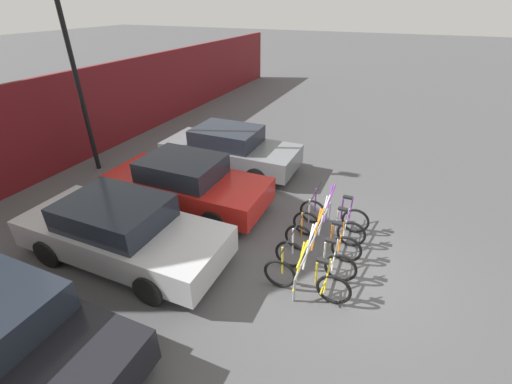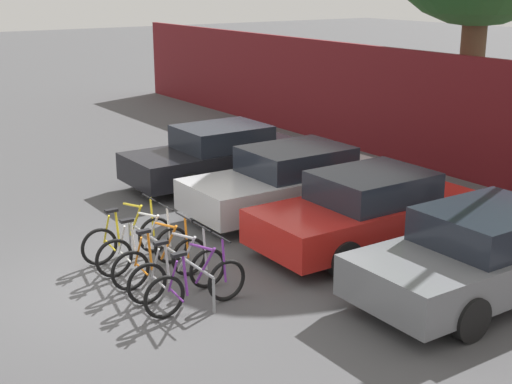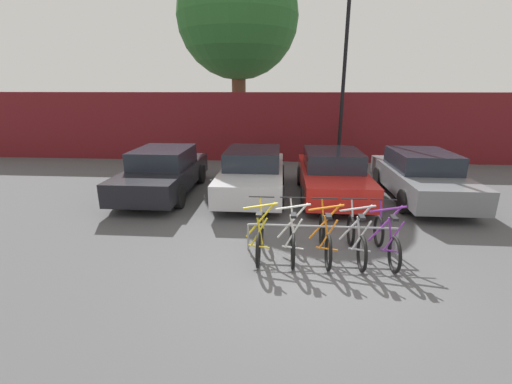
{
  "view_description": "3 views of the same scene",
  "coord_description": "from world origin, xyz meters",
  "px_view_note": "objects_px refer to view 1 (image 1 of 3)",
  "views": [
    {
      "loc": [
        -5.8,
        -0.5,
        4.98
      ],
      "look_at": [
        0.29,
        2.12,
        1.23
      ],
      "focal_mm": 24.0,
      "sensor_mm": 36.0,
      "label": 1
    },
    {
      "loc": [
        9.86,
        -4.14,
        4.69
      ],
      "look_at": [
        0.32,
        2.31,
        1.25
      ],
      "focal_mm": 50.0,
      "sensor_mm": 36.0,
      "label": 2
    },
    {
      "loc": [
        -0.65,
        -5.63,
        3.17
      ],
      "look_at": [
        -1.25,
        2.28,
        0.74
      ],
      "focal_mm": 24.0,
      "sensor_mm": 36.0,
      "label": 3
    }
  ],
  "objects_px": {
    "car_grey": "(230,149)",
    "bicycle_yellow": "(306,280)",
    "car_red": "(187,183)",
    "car_silver": "(122,231)",
    "lamp_post": "(67,41)",
    "bike_rack": "(315,238)",
    "bicycle_orange": "(322,241)",
    "bicycle_silver": "(328,227)",
    "bicycle_purple": "(334,215)",
    "bicycle_white": "(315,259)"
  },
  "relations": [
    {
      "from": "car_grey",
      "to": "bicycle_yellow",
      "type": "bearing_deg",
      "value": -138.99
    },
    {
      "from": "car_red",
      "to": "car_grey",
      "type": "height_order",
      "value": "same"
    },
    {
      "from": "car_silver",
      "to": "bicycle_yellow",
      "type": "bearing_deg",
      "value": -83.15
    },
    {
      "from": "lamp_post",
      "to": "bicycle_yellow",
      "type": "bearing_deg",
      "value": -108.82
    },
    {
      "from": "car_red",
      "to": "lamp_post",
      "type": "xyz_separation_m",
      "value": [
        0.82,
        4.11,
        3.24
      ]
    },
    {
      "from": "car_silver",
      "to": "bike_rack",
      "type": "bearing_deg",
      "value": -65.98
    },
    {
      "from": "car_red",
      "to": "lamp_post",
      "type": "bearing_deg",
      "value": 78.7
    },
    {
      "from": "car_grey",
      "to": "bicycle_orange",
      "type": "bearing_deg",
      "value": -129.53
    },
    {
      "from": "bicycle_orange",
      "to": "car_silver",
      "type": "height_order",
      "value": "car_silver"
    },
    {
      "from": "bike_rack",
      "to": "bicycle_yellow",
      "type": "relative_size",
      "value": 1.73
    },
    {
      "from": "bicycle_yellow",
      "to": "lamp_post",
      "type": "bearing_deg",
      "value": 69.29
    },
    {
      "from": "bicycle_yellow",
      "to": "car_silver",
      "type": "bearing_deg",
      "value": 94.95
    },
    {
      "from": "car_red",
      "to": "lamp_post",
      "type": "relative_size",
      "value": 0.61
    },
    {
      "from": "bicycle_orange",
      "to": "lamp_post",
      "type": "height_order",
      "value": "lamp_post"
    },
    {
      "from": "bike_rack",
      "to": "bicycle_silver",
      "type": "height_order",
      "value": "bicycle_silver"
    },
    {
      "from": "bicycle_yellow",
      "to": "car_red",
      "type": "relative_size",
      "value": 0.39
    },
    {
      "from": "car_grey",
      "to": "bicycle_purple",
      "type": "bearing_deg",
      "value": -117.78
    },
    {
      "from": "bicycle_white",
      "to": "bicycle_purple",
      "type": "bearing_deg",
      "value": -1.27
    },
    {
      "from": "lamp_post",
      "to": "bike_rack",
      "type": "bearing_deg",
      "value": -100.9
    },
    {
      "from": "bicycle_white",
      "to": "lamp_post",
      "type": "distance_m",
      "value": 8.98
    },
    {
      "from": "car_grey",
      "to": "lamp_post",
      "type": "relative_size",
      "value": 0.62
    },
    {
      "from": "bicycle_yellow",
      "to": "car_silver",
      "type": "distance_m",
      "value": 3.97
    },
    {
      "from": "bike_rack",
      "to": "lamp_post",
      "type": "bearing_deg",
      "value": 79.1
    },
    {
      "from": "bike_rack",
      "to": "bicycle_purple",
      "type": "height_order",
      "value": "bicycle_purple"
    },
    {
      "from": "bicycle_orange",
      "to": "bicycle_purple",
      "type": "relative_size",
      "value": 1.0
    },
    {
      "from": "bicycle_yellow",
      "to": "bicycle_silver",
      "type": "xyz_separation_m",
      "value": [
        1.86,
        0.0,
        0.0
      ]
    },
    {
      "from": "bicycle_silver",
      "to": "bicycle_yellow",
      "type": "bearing_deg",
      "value": -176.34
    },
    {
      "from": "bicycle_white",
      "to": "bicycle_purple",
      "type": "distance_m",
      "value": 1.79
    },
    {
      "from": "bicycle_yellow",
      "to": "bicycle_orange",
      "type": "relative_size",
      "value": 1.0
    },
    {
      "from": "bike_rack",
      "to": "bicycle_silver",
      "type": "xyz_separation_m",
      "value": [
        0.64,
        -0.15,
        -0.1
      ]
    },
    {
      "from": "bicycle_orange",
      "to": "car_grey",
      "type": "height_order",
      "value": "car_grey"
    },
    {
      "from": "bicycle_orange",
      "to": "car_grey",
      "type": "xyz_separation_m",
      "value": [
        3.21,
        3.89,
        0.31
      ]
    },
    {
      "from": "bicycle_yellow",
      "to": "lamp_post",
      "type": "xyz_separation_m",
      "value": [
        2.72,
        7.97,
        3.56
      ]
    },
    {
      "from": "bicycle_purple",
      "to": "bicycle_white",
      "type": "bearing_deg",
      "value": -178.41
    },
    {
      "from": "bicycle_silver",
      "to": "lamp_post",
      "type": "height_order",
      "value": "lamp_post"
    },
    {
      "from": "car_red",
      "to": "bicycle_white",
      "type": "bearing_deg",
      "value": -108.14
    },
    {
      "from": "bicycle_silver",
      "to": "bicycle_purple",
      "type": "height_order",
      "value": "same"
    },
    {
      "from": "bicycle_orange",
      "to": "car_grey",
      "type": "relative_size",
      "value": 0.39
    },
    {
      "from": "bike_rack",
      "to": "car_silver",
      "type": "distance_m",
      "value": 4.14
    },
    {
      "from": "bike_rack",
      "to": "car_grey",
      "type": "bearing_deg",
      "value": 48.92
    },
    {
      "from": "bike_rack",
      "to": "car_silver",
      "type": "height_order",
      "value": "car_silver"
    },
    {
      "from": "bicycle_yellow",
      "to": "car_silver",
      "type": "xyz_separation_m",
      "value": [
        -0.47,
        3.92,
        0.31
      ]
    },
    {
      "from": "bicycle_orange",
      "to": "car_silver",
      "type": "xyz_separation_m",
      "value": [
        -1.73,
        3.92,
        0.31
      ]
    },
    {
      "from": "bicycle_yellow",
      "to": "car_red",
      "type": "xyz_separation_m",
      "value": [
        1.9,
        3.86,
        0.31
      ]
    },
    {
      "from": "bicycle_orange",
      "to": "car_red",
      "type": "height_order",
      "value": "car_red"
    },
    {
      "from": "bicycle_orange",
      "to": "car_red",
      "type": "xyz_separation_m",
      "value": [
        0.63,
        3.86,
        0.31
      ]
    },
    {
      "from": "car_silver",
      "to": "car_red",
      "type": "bearing_deg",
      "value": -1.47
    },
    {
      "from": "bicycle_silver",
      "to": "car_red",
      "type": "xyz_separation_m",
      "value": [
        0.04,
        3.86,
        0.31
      ]
    },
    {
      "from": "car_grey",
      "to": "car_silver",
      "type": "bearing_deg",
      "value": 179.55
    },
    {
      "from": "bike_rack",
      "to": "car_grey",
      "type": "height_order",
      "value": "car_grey"
    }
  ]
}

